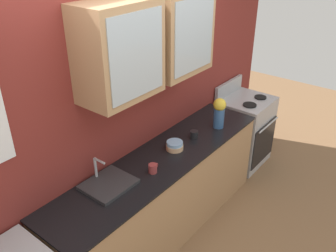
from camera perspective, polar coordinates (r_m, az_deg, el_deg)
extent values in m
plane|color=brown|center=(4.01, -0.73, -15.84)|extent=(10.00, 10.00, 0.00)
cube|color=maroon|center=(3.44, -5.48, 2.88)|extent=(4.69, 0.10, 2.65)
cube|color=#A87F56|center=(2.80, -7.68, 11.47)|extent=(0.65, 0.37, 0.73)
cube|color=#9EADB7|center=(2.68, -4.79, 10.80)|extent=(0.55, 0.01, 0.62)
cube|color=#A87F56|center=(3.32, 1.40, 14.42)|extent=(0.65, 0.37, 0.73)
cube|color=#9EADB7|center=(3.22, 4.16, 13.88)|extent=(0.55, 0.01, 0.62)
cube|color=#A87F56|center=(3.71, -0.77, -10.95)|extent=(2.57, 0.59, 0.89)
cube|color=black|center=(3.44, -0.82, -5.12)|extent=(2.60, 0.61, 0.02)
cube|color=#ADAFB5|center=(4.90, 11.70, -0.75)|extent=(0.64, 0.58, 0.91)
cube|color=black|center=(4.84, 14.72, -2.56)|extent=(0.59, 0.01, 0.54)
cylinder|color=#ADAFB5|center=(4.70, 15.44, 0.17)|extent=(0.51, 0.02, 0.02)
cube|color=#ADAFB5|center=(4.78, 9.46, 5.93)|extent=(0.61, 0.04, 0.18)
cylinder|color=black|center=(4.54, 12.63, 3.23)|extent=(0.16, 0.16, 0.02)
cylinder|color=black|center=(4.78, 14.21, 4.37)|extent=(0.15, 0.15, 0.02)
cube|color=#2D2D30|center=(3.13, -9.25, -8.96)|extent=(0.40, 0.35, 0.03)
cylinder|color=#ADAFB5|center=(3.16, -11.23, -6.37)|extent=(0.02, 0.02, 0.18)
cylinder|color=#ADAFB5|center=(3.07, -10.64, -5.38)|extent=(0.02, 0.12, 0.02)
cylinder|color=#E0AD7F|center=(3.55, 1.04, -3.28)|extent=(0.17, 0.17, 0.05)
cylinder|color=#8CB7E0|center=(3.53, 1.05, -2.79)|extent=(0.16, 0.16, 0.05)
cylinder|color=#33598C|center=(3.94, 7.92, 1.27)|extent=(0.12, 0.12, 0.22)
sphere|color=yellow|center=(3.87, 8.07, 3.33)|extent=(0.14, 0.14, 0.14)
cylinder|color=#993838|center=(3.23, -2.39, -6.63)|extent=(0.08, 0.08, 0.08)
torus|color=#993838|center=(3.25, -1.88, -6.21)|extent=(0.05, 0.01, 0.05)
cylinder|color=black|center=(3.74, 4.07, -1.32)|extent=(0.08, 0.08, 0.08)
torus|color=black|center=(3.77, 4.49, -0.98)|extent=(0.05, 0.01, 0.05)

